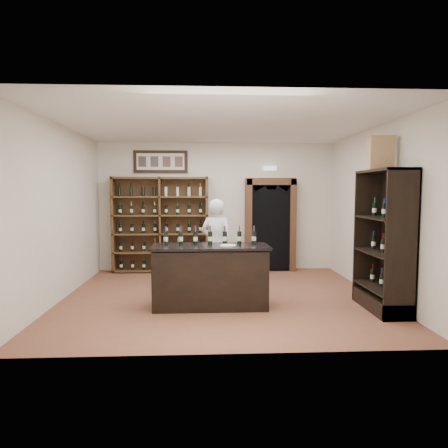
{
  "coord_description": "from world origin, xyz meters",
  "views": [
    {
      "loc": [
        -0.3,
        -6.93,
        1.86
      ],
      "look_at": [
        0.07,
        0.3,
        1.27
      ],
      "focal_mm": 32.0,
      "sensor_mm": 36.0,
      "label": 1
    }
  ],
  "objects_px": {
    "side_cabinet": "(385,262)",
    "shopkeeper": "(217,245)",
    "wine_shelf": "(161,224)",
    "counter_bottle_0": "(166,238)",
    "tasting_counter": "(210,277)",
    "wine_crate": "(381,153)"
  },
  "relations": [
    {
      "from": "side_cabinet",
      "to": "shopkeeper",
      "type": "distance_m",
      "value": 2.94
    },
    {
      "from": "wine_shelf",
      "to": "counter_bottle_0",
      "type": "height_order",
      "value": "wine_shelf"
    },
    {
      "from": "wine_shelf",
      "to": "side_cabinet",
      "type": "distance_m",
      "value": 5.02
    },
    {
      "from": "tasting_counter",
      "to": "counter_bottle_0",
      "type": "bearing_deg",
      "value": 168.54
    },
    {
      "from": "counter_bottle_0",
      "to": "shopkeeper",
      "type": "bearing_deg",
      "value": 47.52
    },
    {
      "from": "tasting_counter",
      "to": "side_cabinet",
      "type": "xyz_separation_m",
      "value": [
        2.72,
        -0.3,
        0.26
      ]
    },
    {
      "from": "tasting_counter",
      "to": "wine_shelf",
      "type": "bearing_deg",
      "value": 110.56
    },
    {
      "from": "counter_bottle_0",
      "to": "shopkeeper",
      "type": "xyz_separation_m",
      "value": [
        0.86,
        0.93,
        -0.24
      ]
    },
    {
      "from": "wine_shelf",
      "to": "side_cabinet",
      "type": "bearing_deg",
      "value": -40.21
    },
    {
      "from": "counter_bottle_0",
      "to": "wine_crate",
      "type": "relative_size",
      "value": 0.57
    },
    {
      "from": "counter_bottle_0",
      "to": "side_cabinet",
      "type": "xyz_separation_m",
      "value": [
        3.44,
        -0.45,
        -0.35
      ]
    },
    {
      "from": "wine_shelf",
      "to": "wine_crate",
      "type": "xyz_separation_m",
      "value": [
        3.78,
        -3.08,
        1.37
      ]
    },
    {
      "from": "shopkeeper",
      "to": "tasting_counter",
      "type": "bearing_deg",
      "value": 107.17
    },
    {
      "from": "wine_shelf",
      "to": "counter_bottle_0",
      "type": "distance_m",
      "value": 2.81
    },
    {
      "from": "wine_shelf",
      "to": "shopkeeper",
      "type": "bearing_deg",
      "value": -56.3
    },
    {
      "from": "side_cabinet",
      "to": "wine_crate",
      "type": "xyz_separation_m",
      "value": [
        -0.05,
        0.15,
        1.71
      ]
    },
    {
      "from": "shopkeeper",
      "to": "wine_crate",
      "type": "xyz_separation_m",
      "value": [
        2.54,
        -1.23,
        1.6
      ]
    },
    {
      "from": "counter_bottle_0",
      "to": "wine_shelf",
      "type": "bearing_deg",
      "value": 97.76
    },
    {
      "from": "side_cabinet",
      "to": "tasting_counter",
      "type": "bearing_deg",
      "value": 173.72
    },
    {
      "from": "side_cabinet",
      "to": "wine_crate",
      "type": "relative_size",
      "value": 4.14
    },
    {
      "from": "wine_shelf",
      "to": "tasting_counter",
      "type": "relative_size",
      "value": 1.17
    },
    {
      "from": "side_cabinet",
      "to": "shopkeeper",
      "type": "height_order",
      "value": "side_cabinet"
    }
  ]
}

